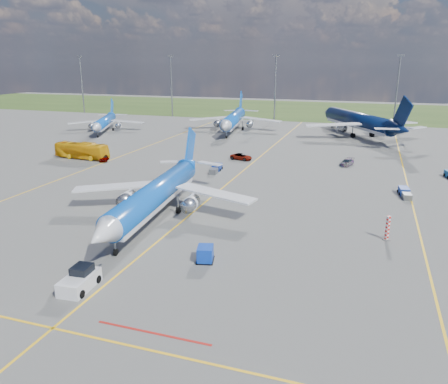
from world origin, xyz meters
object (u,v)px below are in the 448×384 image
(apron_bus, at_px, (82,151))
(warning_post, at_px, (388,228))
(main_airliner, at_px, (157,217))
(service_car_a, at_px, (104,158))
(pushback_tug, at_px, (80,280))
(bg_jet_nw, at_px, (105,132))
(baggage_tug_w, at_px, (405,193))
(bg_jet_n, at_px, (357,135))
(service_car_b, at_px, (241,157))
(uld_container, at_px, (205,254))
(baggage_tug_c, at_px, (216,169))
(bg_jet_nnw, at_px, (233,131))
(service_car_c, at_px, (347,162))

(apron_bus, bearing_deg, warning_post, -109.34)
(main_airliner, distance_m, service_car_a, 39.11)
(pushback_tug, bearing_deg, bg_jet_nw, 117.72)
(pushback_tug, bearing_deg, service_car_a, 116.92)
(bg_jet_nw, relative_size, baggage_tug_w, 6.25)
(bg_jet_n, distance_m, service_car_b, 47.41)
(uld_container, relative_size, service_car_b, 0.42)
(pushback_tug, xyz_separation_m, baggage_tug_w, (31.01, 41.48, -0.31))
(baggage_tug_c, bearing_deg, main_airliner, -93.56)
(service_car_a, relative_size, baggage_tug_c, 0.76)
(bg_jet_nw, relative_size, apron_bus, 2.54)
(service_car_a, bearing_deg, bg_jet_nw, 98.92)
(service_car_b, relative_size, baggage_tug_w, 0.93)
(pushback_tug, bearing_deg, bg_jet_nnw, 94.65)
(bg_jet_n, bearing_deg, bg_jet_nnw, -24.79)
(warning_post, bearing_deg, bg_jet_nnw, 119.80)
(bg_jet_n, height_order, service_car_a, bg_jet_n)
(bg_jet_nnw, height_order, bg_jet_n, bg_jet_n)
(bg_jet_nnw, relative_size, bg_jet_n, 0.85)
(service_car_b, xyz_separation_m, service_car_c, (22.16, 1.82, -0.02))
(warning_post, height_order, service_car_a, warning_post)
(bg_jet_n, bearing_deg, apron_bus, 11.45)
(pushback_tug, distance_m, service_car_b, 58.63)
(warning_post, bearing_deg, uld_container, -146.44)
(bg_jet_nw, bearing_deg, bg_jet_nnw, -2.75)
(uld_container, relative_size, baggage_tug_c, 0.37)
(service_car_a, relative_size, service_car_b, 0.86)
(service_car_a, xyz_separation_m, baggage_tug_c, (25.96, -1.13, -0.14))
(uld_container, bearing_deg, bg_jet_nnw, 90.90)
(baggage_tug_c, bearing_deg, bg_jet_nw, 137.70)
(bg_jet_nw, xyz_separation_m, bg_jet_n, (72.89, 17.17, 0.00))
(uld_container, distance_m, service_car_b, 50.41)
(service_car_a, height_order, service_car_b, service_car_a)
(warning_post, bearing_deg, service_car_c, 100.23)
(main_airliner, height_order, apron_bus, main_airliner)
(bg_jet_nw, height_order, service_car_a, bg_jet_nw)
(bg_jet_n, relative_size, service_car_a, 11.40)
(bg_jet_nnw, distance_m, bg_jet_n, 36.34)
(bg_jet_nnw, bearing_deg, baggage_tug_w, -59.18)
(pushback_tug, bearing_deg, bg_jet_n, 73.92)
(uld_container, bearing_deg, service_car_b, 87.41)
(service_car_a, xyz_separation_m, baggage_tug_w, (59.99, -6.69, -0.18))
(apron_bus, distance_m, service_car_b, 35.14)
(warning_post, relative_size, main_airliner, 0.08)
(service_car_b, distance_m, service_car_c, 22.23)
(bg_jet_nnw, relative_size, apron_bus, 3.18)
(uld_container, bearing_deg, bg_jet_nw, 114.93)
(pushback_tug, relative_size, service_car_a, 1.50)
(service_car_c, bearing_deg, service_car_b, -157.57)
(service_car_b, bearing_deg, bg_jet_nw, 76.60)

